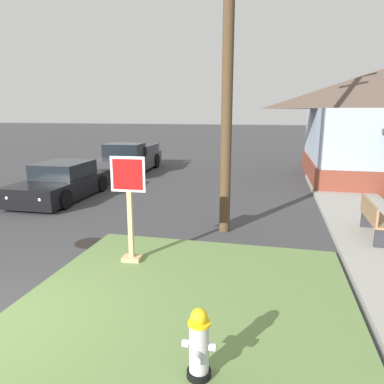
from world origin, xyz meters
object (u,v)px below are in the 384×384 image
object	(u,v)px
street_bench	(374,217)
utility_pole	(229,23)
manhole_cover	(90,243)
fire_hydrant	(199,346)
pickup_truck_charcoal	(129,160)
parked_sedan_black	(62,183)
stop_sign	(130,213)

from	to	relation	value
street_bench	utility_pole	world-z (taller)	utility_pole
manhole_cover	utility_pole	bearing A→B (deg)	28.52
fire_hydrant	utility_pole	xyz separation A→B (m)	(-0.45, 5.30, 4.47)
fire_hydrant	pickup_truck_charcoal	world-z (taller)	pickup_truck_charcoal
parked_sedan_black	manhole_cover	bearing A→B (deg)	-51.01
pickup_truck_charcoal	street_bench	distance (m)	12.36
stop_sign	utility_pole	xyz separation A→B (m)	(1.53, 2.45, 3.87)
pickup_truck_charcoal	street_bench	bearing A→B (deg)	-40.34
street_bench	utility_pole	distance (m)	5.58
parked_sedan_black	utility_pole	size ratio (longest dim) A/B	0.45
stop_sign	parked_sedan_black	xyz separation A→B (m)	(-4.53, 4.75, -0.53)
parked_sedan_black	utility_pole	xyz separation A→B (m)	(6.06, -2.30, 4.41)
stop_sign	parked_sedan_black	world-z (taller)	stop_sign
parked_sedan_black	street_bench	world-z (taller)	parked_sedan_black
manhole_cover	parked_sedan_black	bearing A→B (deg)	128.99
stop_sign	pickup_truck_charcoal	world-z (taller)	stop_sign
fire_hydrant	manhole_cover	distance (m)	5.03
manhole_cover	parked_sedan_black	distance (m)	5.03
utility_pole	fire_hydrant	bearing A→B (deg)	-85.20
fire_hydrant	street_bench	size ratio (longest dim) A/B	0.52
stop_sign	street_bench	size ratio (longest dim) A/B	1.30
fire_hydrant	stop_sign	world-z (taller)	stop_sign
fire_hydrant	stop_sign	size ratio (longest dim) A/B	0.40
street_bench	pickup_truck_charcoal	bearing A→B (deg)	139.66
street_bench	utility_pole	bearing A→B (deg)	-179.48
stop_sign	pickup_truck_charcoal	distance (m)	11.38
stop_sign	fire_hydrant	bearing A→B (deg)	-55.31
fire_hydrant	manhole_cover	world-z (taller)	fire_hydrant
pickup_truck_charcoal	utility_pole	distance (m)	10.89
stop_sign	manhole_cover	world-z (taller)	stop_sign
manhole_cover	pickup_truck_charcoal	distance (m)	10.10
street_bench	stop_sign	bearing A→B (deg)	-153.62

